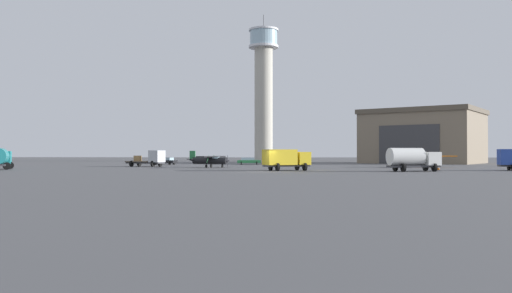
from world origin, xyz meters
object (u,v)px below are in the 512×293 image
object	(u,v)px
airplane_black	(209,160)
truck_box_yellow	(286,159)
truck_flatbed_silver	(151,159)
car_green	(249,161)
control_tower	(264,86)
truck_fuel_tanker_teal	(0,158)
truck_fuel_tanker_white	(412,158)
traffic_cone_near_right	(439,168)
airplane_orange	(425,159)
traffic_cone_near_left	(403,168)
car_black	(165,161)

from	to	relation	value
airplane_black	truck_box_yellow	size ratio (longest dim) A/B	1.40
airplane_black	truck_flatbed_silver	bearing A→B (deg)	171.00
truck_flatbed_silver	car_green	bearing A→B (deg)	62.89
control_tower	truck_box_yellow	distance (m)	79.38
truck_flatbed_silver	truck_fuel_tanker_teal	world-z (taller)	truck_fuel_tanker_teal
truck_fuel_tanker_white	car_green	distance (m)	41.75
traffic_cone_near_right	car_green	bearing A→B (deg)	134.32
control_tower	truck_flatbed_silver	distance (m)	63.95
control_tower	airplane_black	xyz separation A→B (m)	(-3.54, -63.49, -19.47)
truck_flatbed_silver	truck_box_yellow	bearing A→B (deg)	-22.01
airplane_orange	truck_flatbed_silver	bearing A→B (deg)	-87.27
airplane_black	traffic_cone_near_left	size ratio (longest dim) A/B	15.83
control_tower	airplane_orange	world-z (taller)	control_tower
truck_fuel_tanker_white	truck_box_yellow	world-z (taller)	truck_fuel_tanker_white
truck_fuel_tanker_white	traffic_cone_near_left	size ratio (longest dim) A/B	12.00
airplane_black	traffic_cone_near_right	size ratio (longest dim) A/B	14.98
truck_flatbed_silver	traffic_cone_near_left	world-z (taller)	truck_flatbed_silver
control_tower	car_black	bearing A→B (deg)	-108.26
car_black	traffic_cone_near_right	world-z (taller)	car_black
truck_box_yellow	truck_flatbed_silver	bearing A→B (deg)	117.37
truck_flatbed_silver	car_black	world-z (taller)	truck_flatbed_silver
airplane_orange	truck_fuel_tanker_teal	xyz separation A→B (m)	(-59.60, -15.05, 0.36)
truck_box_yellow	airplane_black	bearing A→B (deg)	107.61
traffic_cone_near_left	car_black	bearing A→B (deg)	147.01
airplane_black	traffic_cone_near_right	xyz separation A→B (m)	(32.04, -8.78, -0.91)
truck_fuel_tanker_white	car_green	world-z (taller)	truck_fuel_tanker_white
truck_flatbed_silver	truck_box_yellow	size ratio (longest dim) A/B	1.06
airplane_orange	control_tower	bearing A→B (deg)	-149.88
traffic_cone_near_right	control_tower	bearing A→B (deg)	111.52
car_black	traffic_cone_near_left	xyz separation A→B (m)	(39.29, -25.51, -0.47)
control_tower	truck_flatbed_silver	world-z (taller)	control_tower
airplane_black	car_green	size ratio (longest dim) A/B	1.87
control_tower	airplane_black	distance (m)	66.50
car_black	traffic_cone_near_left	bearing A→B (deg)	161.49
car_green	traffic_cone_near_right	distance (m)	40.16
airplane_orange	truck_box_yellow	bearing A→B (deg)	-48.13
truck_flatbed_silver	truck_fuel_tanker_teal	xyz separation A→B (m)	(-16.09, -16.05, 0.33)
airplane_orange	truck_flatbed_silver	distance (m)	43.52
truck_fuel_tanker_white	truck_fuel_tanker_teal	distance (m)	54.10
control_tower	traffic_cone_near_left	size ratio (longest dim) A/B	73.11
control_tower	truck_fuel_tanker_white	bearing A→B (deg)	-72.94
airplane_orange	truck_fuel_tanker_teal	size ratio (longest dim) A/B	1.53
truck_fuel_tanker_teal	car_black	size ratio (longest dim) A/B	1.25
truck_box_yellow	traffic_cone_near_right	bearing A→B (deg)	-13.12
control_tower	truck_fuel_tanker_white	xyz separation A→B (m)	(23.95, -78.02, -19.09)
car_black	traffic_cone_near_right	bearing A→B (deg)	163.46
control_tower	car_black	xyz separation A→B (m)	(-15.18, -46.01, -19.93)
airplane_black	traffic_cone_near_left	bearing A→B (deg)	-3.39
truck_fuel_tanker_white	traffic_cone_near_right	distance (m)	7.45
truck_box_yellow	car_green	xyz separation A→B (m)	(-8.16, 33.02, -0.78)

